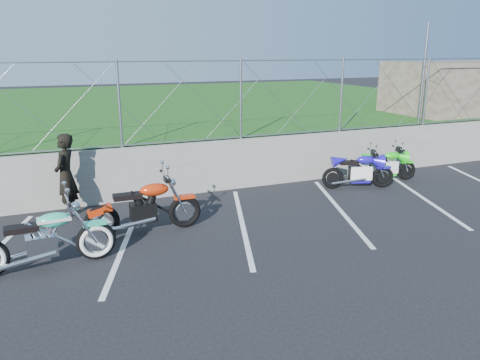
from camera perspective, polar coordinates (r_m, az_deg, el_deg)
name	(u,v)px	position (r m, az deg, el deg)	size (l,w,h in m)	color
ground	(262,241)	(8.98, 2.74, -7.38)	(90.00, 90.00, 0.00)	black
retaining_wall	(204,167)	(11.88, -4.37, 1.64)	(30.00, 0.22, 1.30)	slate
grass_field	(134,117)	(21.46, -12.78, 7.54)	(30.00, 20.00, 1.30)	#184612
stone_building	(460,87)	(19.16, 25.26, 10.22)	(5.00, 3.00, 1.80)	brown
chain_link_fence	(203,101)	(11.59, -4.54, 9.58)	(28.00, 0.03, 2.00)	gray
sign_pole	(423,74)	(15.66, 21.45, 11.96)	(0.08, 0.08, 3.00)	gray
parking_lines	(293,216)	(10.32, 6.45, -4.34)	(18.29, 4.31, 0.01)	silver
cruiser_turquoise	(45,242)	(8.35, -22.70, -6.97)	(2.35, 0.74, 1.17)	black
naked_orange	(146,209)	(9.37, -11.41, -3.49)	(2.30, 0.78, 1.14)	black
sportbike_green	(386,167)	(13.51, 17.43, 1.56)	(1.75, 0.64, 0.92)	black
sportbike_blue	(359,172)	(12.57, 14.32, 0.92)	(1.85, 0.77, 0.99)	black
person_standing	(66,176)	(10.68, -20.47, 0.51)	(0.66, 0.43, 1.81)	black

